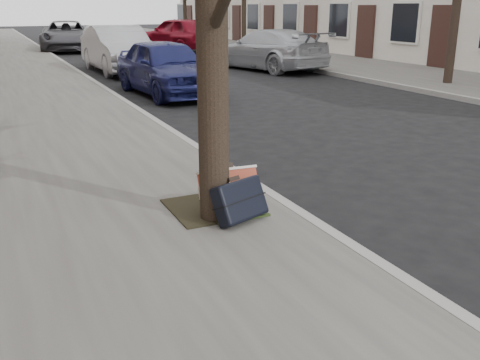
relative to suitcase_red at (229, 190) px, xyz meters
name	(u,v)px	position (x,y,z in m)	size (l,w,h in m)	color
ground	(448,228)	(1.88, -1.06, -0.34)	(120.00, 120.00, 0.00)	black
far_sidewalk	(308,59)	(9.68, 13.94, -0.28)	(4.00, 70.00, 0.12)	#67635D
dirt_patch	(213,207)	(-0.12, 0.14, -0.21)	(0.85, 0.85, 0.01)	black
suitcase_red	(229,190)	(0.00, 0.00, 0.00)	(0.57, 0.16, 0.41)	#99331E
suitcase_navy	(239,200)	(-0.02, -0.29, -0.01)	(0.54, 0.17, 0.39)	black
car_near_front	(166,67)	(1.93, 8.02, 0.33)	(1.58, 3.92, 1.34)	#181B51
car_near_mid	(118,49)	(1.95, 13.11, 0.40)	(1.56, 4.48, 1.47)	#A6A8AD
car_near_back	(67,36)	(1.69, 22.78, 0.36)	(2.32, 5.02, 1.40)	#3D3C42
car_far_front	(268,50)	(6.64, 11.67, 0.33)	(1.89, 4.64, 1.35)	#B3B6BB
car_far_back	(178,34)	(6.44, 20.29, 0.46)	(1.88, 4.68, 1.60)	maroon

